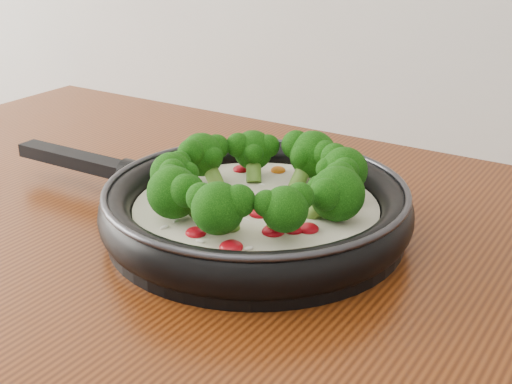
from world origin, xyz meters
The scene contains 1 object.
skillet centered at (-0.12, 1.11, 0.94)m, with size 0.53×0.34×0.10m.
Camera 1 is at (0.25, 0.52, 1.24)m, focal length 49.43 mm.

